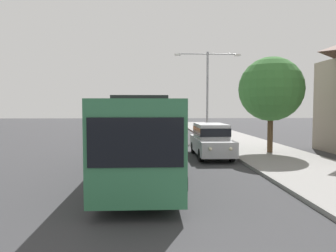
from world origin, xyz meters
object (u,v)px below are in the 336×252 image
(bus_lead, at_px, (144,134))
(bus_tail_end, at_px, (152,112))
(bus_middle, at_px, (150,117))
(box_truck_oncoming, at_px, (139,112))
(bus_rear, at_px, (152,113))
(roadside_tree, at_px, (271,89))
(white_suv, at_px, (211,139))
(streetlamp_mid, at_px, (207,84))
(bus_fourth_in_line, at_px, (151,114))
(bus_second_in_line, at_px, (149,121))

(bus_lead, xyz_separation_m, bus_tail_end, (-0.00, 62.47, -0.00))
(bus_middle, bearing_deg, box_truck_oncoming, 94.67)
(bus_rear, bearing_deg, roadside_tree, -80.67)
(bus_rear, distance_m, white_suv, 45.76)
(white_suv, bearing_deg, bus_tail_end, 93.63)
(box_truck_oncoming, bearing_deg, roadside_tree, -80.05)
(streetlamp_mid, bearing_deg, roadside_tree, -79.26)
(bus_rear, xyz_separation_m, roadside_tree, (7.39, -44.96, 2.23))
(box_truck_oncoming, bearing_deg, bus_fourth_in_line, -83.28)
(bus_tail_end, bearing_deg, bus_fourth_in_line, -90.00)
(bus_lead, relative_size, bus_fourth_in_line, 1.11)
(bus_middle, bearing_deg, roadside_tree, -70.21)
(bus_lead, xyz_separation_m, bus_second_in_line, (-0.00, 13.22, -0.00))
(bus_second_in_line, distance_m, roadside_tree, 11.46)
(streetlamp_mid, bearing_deg, bus_middle, 118.27)
(bus_second_in_line, bearing_deg, bus_tail_end, 90.00)
(box_truck_oncoming, bearing_deg, bus_rear, -78.33)
(bus_tail_end, bearing_deg, box_truck_oncoming, 135.65)
(bus_second_in_line, bearing_deg, box_truck_oncoming, 93.60)
(bus_rear, bearing_deg, white_suv, -85.36)
(bus_second_in_line, height_order, bus_fourth_in_line, same)
(box_truck_oncoming, distance_m, streetlamp_mid, 51.30)
(bus_middle, relative_size, streetlamp_mid, 1.41)
(box_truck_oncoming, distance_m, roadside_tree, 61.92)
(bus_second_in_line, height_order, bus_tail_end, same)
(bus_middle, bearing_deg, streetlamp_mid, -61.73)
(bus_fourth_in_line, xyz_separation_m, box_truck_oncoming, (-3.30, 28.01, 0.01))
(bus_second_in_line, bearing_deg, bus_fourth_in_line, 90.00)
(bus_tail_end, height_order, box_truck_oncoming, bus_tail_end)
(roadside_tree, bearing_deg, bus_lead, -147.27)
(bus_rear, bearing_deg, streetlamp_mid, -81.10)
(roadside_tree, bearing_deg, streetlamp_mid, 100.74)
(bus_middle, xyz_separation_m, roadside_tree, (7.39, -20.54, 2.23))
(bus_fourth_in_line, xyz_separation_m, bus_rear, (-0.00, 12.02, -0.00))
(bus_rear, height_order, white_suv, bus_rear)
(bus_rear, bearing_deg, bus_second_in_line, -90.00)
(bus_tail_end, xyz_separation_m, white_suv, (3.70, -58.37, -0.66))
(streetlamp_mid, bearing_deg, bus_second_in_line, -159.46)
(bus_middle, xyz_separation_m, bus_rear, (0.00, 24.43, 0.00))
(streetlamp_mid, bearing_deg, bus_lead, -109.50)
(bus_lead, height_order, bus_middle, same)
(bus_second_in_line, height_order, white_suv, bus_second_in_line)
(bus_tail_end, bearing_deg, roadside_tree, -82.70)
(bus_second_in_line, relative_size, bus_fourth_in_line, 0.96)
(bus_tail_end, relative_size, box_truck_oncoming, 1.61)
(streetlamp_mid, bearing_deg, bus_tail_end, 96.52)
(bus_middle, height_order, box_truck_oncoming, bus_middle)
(streetlamp_mid, bearing_deg, box_truck_oncoming, 99.78)
(bus_middle, xyz_separation_m, bus_fourth_in_line, (0.00, 12.40, 0.00))
(bus_second_in_line, distance_m, box_truck_oncoming, 52.58)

